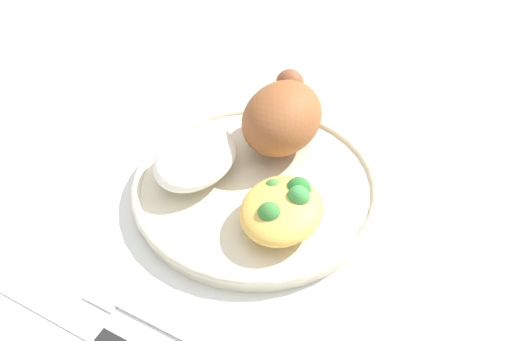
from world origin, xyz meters
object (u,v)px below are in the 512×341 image
object	(u,v)px
roasted_chicken	(283,116)
knife	(100,335)
mac_cheese_with_broccoli	(283,207)
plate	(256,183)
rice_pile	(196,157)
fork	(144,316)

from	to	relation	value
roasted_chicken	knife	distance (m)	0.29
roasted_chicken	mac_cheese_with_broccoli	size ratio (longest dim) A/B	1.29
knife	plate	bearing A→B (deg)	-10.23
mac_cheese_with_broccoli	roasted_chicken	bearing A→B (deg)	24.49
knife	roasted_chicken	bearing A→B (deg)	-7.70
plate	roasted_chicken	size ratio (longest dim) A/B	2.23
rice_pile	fork	world-z (taller)	rice_pile
plate	fork	size ratio (longest dim) A/B	1.93
fork	rice_pile	bearing A→B (deg)	15.85
mac_cheese_with_broccoli	knife	size ratio (longest dim) A/B	0.50
rice_pile	fork	distance (m)	0.18
rice_pile	knife	xyz separation A→B (m)	(-0.20, -0.03, -0.04)
fork	knife	bearing A→B (deg)	144.83
rice_pile	knife	size ratio (longest dim) A/B	0.58
roasted_chicken	mac_cheese_with_broccoli	bearing A→B (deg)	-155.51
plate	rice_pile	size ratio (longest dim) A/B	2.49
mac_cheese_with_broccoli	fork	distance (m)	0.16
plate	knife	bearing A→B (deg)	169.77
plate	roasted_chicken	bearing A→B (deg)	0.34
rice_pile	fork	xyz separation A→B (m)	(-0.17, -0.05, -0.04)
plate	rice_pile	bearing A→B (deg)	106.13
roasted_chicken	rice_pile	world-z (taller)	roasted_chicken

